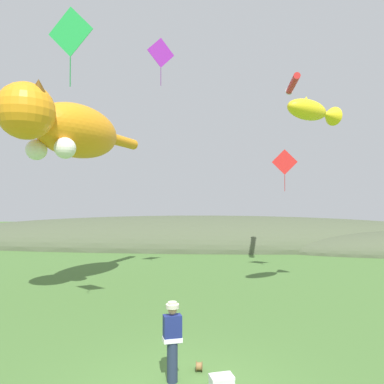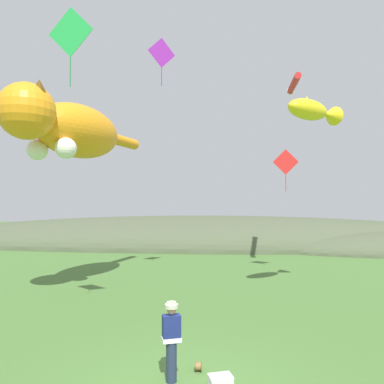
{
  "view_description": "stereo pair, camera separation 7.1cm",
  "coord_description": "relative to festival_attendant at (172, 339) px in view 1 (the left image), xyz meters",
  "views": [
    {
      "loc": [
        0.65,
        -7.95,
        4.06
      ],
      "look_at": [
        0.0,
        4.0,
        4.31
      ],
      "focal_mm": 35.0,
      "sensor_mm": 36.0,
      "label": 1
    },
    {
      "loc": [
        0.72,
        -7.94,
        4.06
      ],
      "look_at": [
        0.0,
        4.0,
        4.31
      ],
      "focal_mm": 35.0,
      "sensor_mm": 36.0,
      "label": 2
    }
  ],
  "objects": [
    {
      "name": "distant_hill_ridge",
      "position": [
        3.0,
        25.16,
        -0.95
      ],
      "size": [
        58.94,
        14.28,
        5.24
      ],
      "color": "#4C563D",
      "rests_on": "ground"
    },
    {
      "name": "festival_attendant",
      "position": [
        0.0,
        0.0,
        0.0
      ],
      "size": [
        0.48,
        0.38,
        1.77
      ],
      "color": "#232D47",
      "rests_on": "ground"
    },
    {
      "name": "kite_spool",
      "position": [
        0.58,
        0.54,
        -0.84
      ],
      "size": [
        0.15,
        0.23,
        0.23
      ],
      "color": "olive",
      "rests_on": "ground"
    },
    {
      "name": "picnic_cooler",
      "position": [
        1.09,
        -0.41,
        -0.77
      ],
      "size": [
        0.56,
        0.46,
        0.36
      ],
      "color": "white",
      "rests_on": "ground"
    },
    {
      "name": "kite_giant_cat",
      "position": [
        -5.42,
        7.64,
        6.21
      ],
      "size": [
        4.01,
        9.11,
        2.85
      ],
      "color": "orange"
    },
    {
      "name": "kite_fish_windsock",
      "position": [
        4.99,
        7.06,
        6.75
      ],
      "size": [
        2.88,
        2.65,
        0.95
      ],
      "color": "yellow"
    },
    {
      "name": "kite_tube_streamer",
      "position": [
        5.38,
        12.57,
        9.57
      ],
      "size": [
        0.56,
        2.87,
        0.44
      ],
      "color": "red"
    },
    {
      "name": "kite_diamond_red",
      "position": [
        4.82,
        12.06,
        5.15
      ],
      "size": [
        1.39,
        0.07,
        2.29
      ],
      "color": "red"
    },
    {
      "name": "kite_diamond_green",
      "position": [
        -3.37,
        2.56,
        8.17
      ],
      "size": [
        1.5,
        0.34,
        2.43
      ],
      "color": "green"
    },
    {
      "name": "kite_diamond_violet",
      "position": [
        -1.63,
        9.8,
        10.37
      ],
      "size": [
        1.24,
        0.85,
        2.39
      ],
      "color": "purple"
    }
  ]
}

